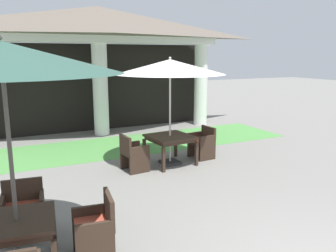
{
  "coord_description": "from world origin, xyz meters",
  "views": [
    {
      "loc": [
        -3.24,
        -2.25,
        2.72
      ],
      "look_at": [
        0.1,
        4.46,
        1.19
      ],
      "focal_mm": 37.45,
      "sensor_mm": 36.0,
      "label": 1
    }
  ],
  "objects_px": {
    "patio_table_mid_left": "(170,139)",
    "patio_umbrella_mid_left": "(170,67)",
    "patio_chair_mid_left_west": "(133,154)",
    "patio_table_near_foreground": "(17,227)",
    "patio_chair_mid_left_east": "(202,143)",
    "patio_chair_near_foreground_north": "(23,210)",
    "patio_umbrella_near_foreground": "(1,59)",
    "patio_chair_near_foreground_east": "(95,229)"
  },
  "relations": [
    {
      "from": "patio_chair_near_foreground_north",
      "to": "patio_chair_near_foreground_east",
      "type": "bearing_deg",
      "value": 135.07
    },
    {
      "from": "patio_chair_near_foreground_east",
      "to": "patio_table_near_foreground",
      "type": "bearing_deg",
      "value": 90.0
    },
    {
      "from": "patio_table_near_foreground",
      "to": "patio_chair_near_foreground_east",
      "type": "bearing_deg",
      "value": -7.63
    },
    {
      "from": "patio_chair_near_foreground_east",
      "to": "patio_umbrella_near_foreground",
      "type": "bearing_deg",
      "value": 90.0
    },
    {
      "from": "patio_umbrella_near_foreground",
      "to": "patio_table_near_foreground",
      "type": "bearing_deg",
      "value": -90.0
    },
    {
      "from": "patio_table_near_foreground",
      "to": "patio_chair_mid_left_east",
      "type": "relative_size",
      "value": 1.24
    },
    {
      "from": "patio_umbrella_mid_left",
      "to": "patio_chair_mid_left_west",
      "type": "distance_m",
      "value": 2.25
    },
    {
      "from": "patio_table_near_foreground",
      "to": "patio_umbrella_mid_left",
      "type": "height_order",
      "value": "patio_umbrella_mid_left"
    },
    {
      "from": "patio_table_near_foreground",
      "to": "patio_chair_near_foreground_north",
      "type": "xyz_separation_m",
      "value": [
        0.13,
        0.95,
        -0.2
      ]
    },
    {
      "from": "patio_chair_near_foreground_north",
      "to": "patio_table_near_foreground",
      "type": "bearing_deg",
      "value": 90.0
    },
    {
      "from": "patio_table_near_foreground",
      "to": "patio_chair_mid_left_west",
      "type": "xyz_separation_m",
      "value": [
        2.72,
        3.07,
        -0.19
      ]
    },
    {
      "from": "patio_umbrella_near_foreground",
      "to": "patio_chair_near_foreground_north",
      "type": "distance_m",
      "value": 2.46
    },
    {
      "from": "patio_chair_near_foreground_north",
      "to": "patio_table_mid_left",
      "type": "distance_m",
      "value": 4.24
    },
    {
      "from": "patio_chair_near_foreground_east",
      "to": "patio_chair_mid_left_east",
      "type": "xyz_separation_m",
      "value": [
        3.81,
        3.38,
        -0.01
      ]
    },
    {
      "from": "patio_chair_near_foreground_east",
      "to": "patio_table_mid_left",
      "type": "relative_size",
      "value": 0.79
    },
    {
      "from": "patio_table_mid_left",
      "to": "patio_umbrella_mid_left",
      "type": "height_order",
      "value": "patio_umbrella_mid_left"
    },
    {
      "from": "patio_table_mid_left",
      "to": "patio_umbrella_mid_left",
      "type": "distance_m",
      "value": 1.78
    },
    {
      "from": "patio_table_near_foreground",
      "to": "patio_chair_mid_left_west",
      "type": "bearing_deg",
      "value": 48.43
    },
    {
      "from": "patio_table_mid_left",
      "to": "patio_umbrella_mid_left",
      "type": "xyz_separation_m",
      "value": [
        0.0,
        0.0,
        1.78
      ]
    },
    {
      "from": "patio_table_mid_left",
      "to": "patio_chair_mid_left_east",
      "type": "height_order",
      "value": "patio_chair_mid_left_east"
    },
    {
      "from": "patio_chair_near_foreground_north",
      "to": "patio_table_mid_left",
      "type": "xyz_separation_m",
      "value": [
        3.62,
        2.21,
        0.23
      ]
    },
    {
      "from": "patio_chair_near_foreground_east",
      "to": "patio_chair_mid_left_west",
      "type": "height_order",
      "value": "patio_chair_near_foreground_east"
    },
    {
      "from": "patio_table_near_foreground",
      "to": "patio_umbrella_mid_left",
      "type": "xyz_separation_m",
      "value": [
        3.74,
        3.16,
        1.81
      ]
    },
    {
      "from": "patio_chair_near_foreground_east",
      "to": "patio_chair_mid_left_west",
      "type": "bearing_deg",
      "value": -21.3
    },
    {
      "from": "patio_chair_mid_left_west",
      "to": "patio_umbrella_mid_left",
      "type": "bearing_deg",
      "value": 90.0
    },
    {
      "from": "patio_table_near_foreground",
      "to": "patio_chair_mid_left_east",
      "type": "bearing_deg",
      "value": 34.34
    },
    {
      "from": "patio_chair_near_foreground_east",
      "to": "patio_chair_mid_left_east",
      "type": "bearing_deg",
      "value": -40.76
    },
    {
      "from": "patio_chair_near_foreground_east",
      "to": "patio_umbrella_mid_left",
      "type": "bearing_deg",
      "value": -32.65
    },
    {
      "from": "patio_chair_mid_left_west",
      "to": "patio_chair_mid_left_east",
      "type": "distance_m",
      "value": 2.05
    },
    {
      "from": "patio_table_near_foreground",
      "to": "patio_umbrella_mid_left",
      "type": "bearing_deg",
      "value": 40.19
    },
    {
      "from": "patio_chair_near_foreground_north",
      "to": "patio_chair_mid_left_east",
      "type": "distance_m",
      "value": 5.18
    },
    {
      "from": "patio_chair_near_foreground_north",
      "to": "patio_umbrella_near_foreground",
      "type": "bearing_deg",
      "value": 90.0
    },
    {
      "from": "patio_table_near_foreground",
      "to": "patio_umbrella_mid_left",
      "type": "distance_m",
      "value": 5.22
    },
    {
      "from": "patio_table_near_foreground",
      "to": "patio_chair_near_foreground_north",
      "type": "height_order",
      "value": "patio_chair_near_foreground_north"
    },
    {
      "from": "patio_chair_near_foreground_north",
      "to": "patio_chair_near_foreground_east",
      "type": "xyz_separation_m",
      "value": [
        0.83,
        -1.08,
        0.01
      ]
    },
    {
      "from": "patio_table_mid_left",
      "to": "patio_chair_mid_left_east",
      "type": "distance_m",
      "value": 1.05
    },
    {
      "from": "patio_table_near_foreground",
      "to": "patio_table_mid_left",
      "type": "height_order",
      "value": "patio_table_mid_left"
    },
    {
      "from": "patio_chair_near_foreground_north",
      "to": "patio_chair_mid_left_east",
      "type": "height_order",
      "value": "patio_chair_near_foreground_north"
    },
    {
      "from": "patio_table_near_foreground",
      "to": "patio_chair_mid_left_west",
      "type": "height_order",
      "value": "patio_chair_mid_left_west"
    },
    {
      "from": "patio_umbrella_mid_left",
      "to": "patio_chair_mid_left_west",
      "type": "xyz_separation_m",
      "value": [
        -1.02,
        -0.09,
        -2.01
      ]
    },
    {
      "from": "patio_umbrella_near_foreground",
      "to": "patio_table_mid_left",
      "type": "bearing_deg",
      "value": 40.19
    },
    {
      "from": "patio_table_near_foreground",
      "to": "patio_chair_mid_left_west",
      "type": "distance_m",
      "value": 4.11
    }
  ]
}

